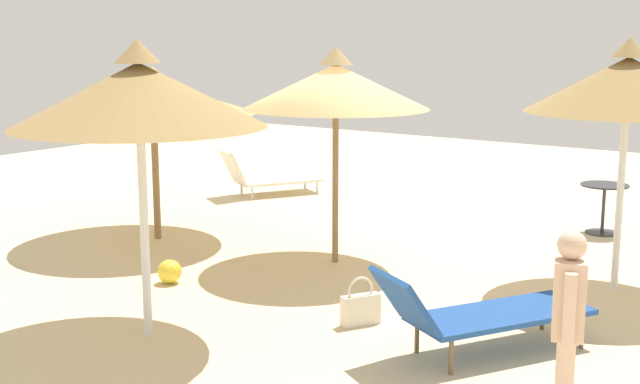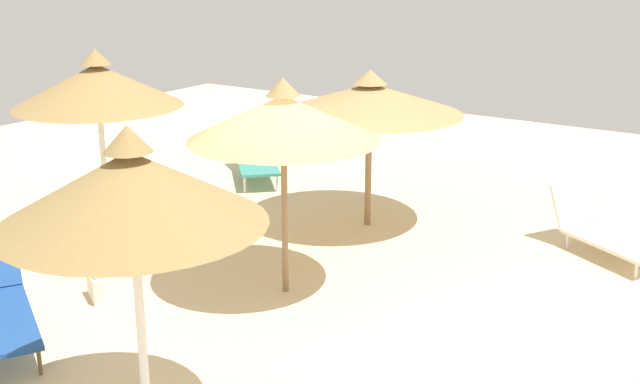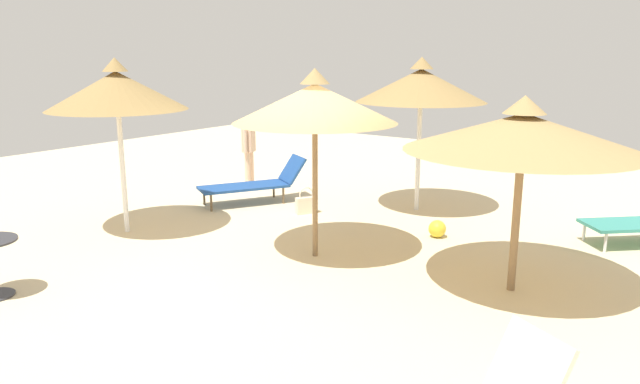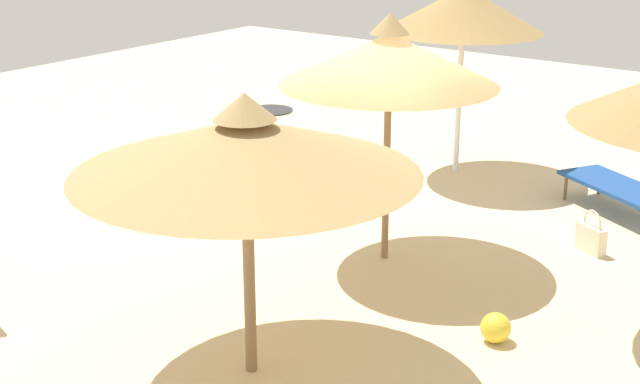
# 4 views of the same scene
# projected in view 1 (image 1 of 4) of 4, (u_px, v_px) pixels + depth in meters

# --- Properties ---
(ground) EXTENTS (24.00, 24.00, 0.10)m
(ground) POSITION_uv_depth(u_px,v_px,m) (364.00, 261.00, 11.04)
(ground) COLOR beige
(parasol_umbrella_far_right) EXTENTS (2.23, 2.23, 2.86)m
(parasol_umbrella_far_right) POSITION_uv_depth(u_px,v_px,m) (628.00, 85.00, 9.23)
(parasol_umbrella_far_right) COLOR white
(parasol_umbrella_far_right) RESTS_ON ground
(parasol_umbrella_back) EXTENTS (2.34, 2.34, 2.73)m
(parasol_umbrella_back) POSITION_uv_depth(u_px,v_px,m) (336.00, 87.00, 10.40)
(parasol_umbrella_back) COLOR olive
(parasol_umbrella_back) RESTS_ON ground
(parasol_umbrella_near_left) EXTENTS (2.86, 2.86, 2.46)m
(parasol_umbrella_near_left) POSITION_uv_depth(u_px,v_px,m) (153.00, 97.00, 11.69)
(parasol_umbrella_near_left) COLOR olive
(parasol_umbrella_near_left) RESTS_ON ground
(parasol_umbrella_center) EXTENTS (2.39, 2.39, 2.85)m
(parasol_umbrella_center) POSITION_uv_depth(u_px,v_px,m) (139.00, 95.00, 7.79)
(parasol_umbrella_center) COLOR white
(parasol_umbrella_center) RESTS_ON ground
(lounge_chair_far_left) EXTENTS (1.89, 1.47, 0.86)m
(lounge_chair_far_left) POSITION_uv_depth(u_px,v_px,m) (266.00, 177.00, 15.18)
(lounge_chair_far_left) COLOR silver
(lounge_chair_far_left) RESTS_ON ground
(lounge_chair_edge) EXTENTS (2.14, 1.62, 0.88)m
(lounge_chair_edge) POSITION_uv_depth(u_px,v_px,m) (478.00, 312.00, 7.65)
(lounge_chair_edge) COLOR #1E478C
(lounge_chair_edge) RESTS_ON ground
(person_standing_front) EXTENTS (0.45, 0.30, 1.55)m
(person_standing_front) POSITION_uv_depth(u_px,v_px,m) (568.00, 322.00, 6.01)
(person_standing_front) COLOR beige
(person_standing_front) RESTS_ON ground
(handbag) EXTENTS (0.42, 0.31, 0.51)m
(handbag) POSITION_uv_depth(u_px,v_px,m) (361.00, 308.00, 8.48)
(handbag) COLOR beige
(handbag) RESTS_ON ground
(side_table_round) EXTENTS (0.69, 0.69, 0.73)m
(side_table_round) POSITION_uv_depth(u_px,v_px,m) (604.00, 200.00, 12.27)
(side_table_round) COLOR #2D2D33
(side_table_round) RESTS_ON ground
(beach_ball) EXTENTS (0.28, 0.28, 0.28)m
(beach_ball) POSITION_uv_depth(u_px,v_px,m) (170.00, 272.00, 9.89)
(beach_ball) COLOR yellow
(beach_ball) RESTS_ON ground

